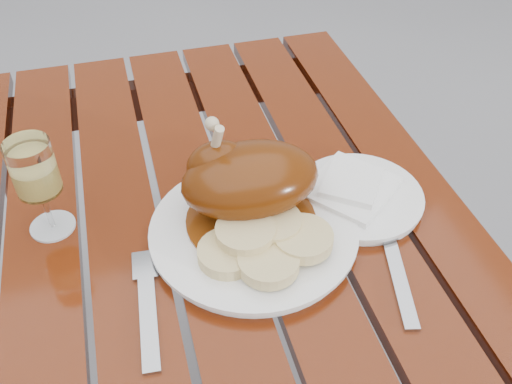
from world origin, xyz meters
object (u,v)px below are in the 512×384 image
(dinner_plate, at_px, (254,232))
(wine_glass, at_px, (40,188))
(side_plate, at_px, (358,197))
(ashtray, at_px, (227,166))

(dinner_plate, bearing_deg, wine_glass, 160.94)
(side_plate, bearing_deg, ashtray, 145.01)
(wine_glass, bearing_deg, ashtray, 11.74)
(wine_glass, bearing_deg, side_plate, -8.36)
(side_plate, height_order, ashtray, ashtray)
(dinner_plate, relative_size, wine_glass, 1.95)
(wine_glass, height_order, side_plate, wine_glass)
(dinner_plate, bearing_deg, side_plate, 9.67)
(wine_glass, distance_m, side_plate, 0.47)
(dinner_plate, xyz_separation_m, wine_glass, (-0.28, 0.10, 0.07))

